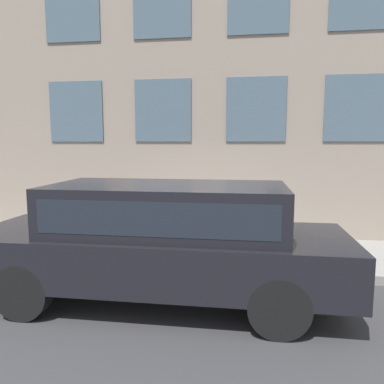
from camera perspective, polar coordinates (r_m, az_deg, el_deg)
ground_plane at (r=6.74m, az=0.25°, el=-12.68°), size 80.00×80.00×0.00m
sidewalk at (r=7.84m, az=1.51°, el=-9.14°), size 2.40×60.00×0.16m
building_facade at (r=9.15m, az=2.72°, el=22.08°), size 0.33×40.00×9.25m
fire_hydrant at (r=7.06m, az=1.61°, el=-7.34°), size 0.37×0.48×0.71m
person at (r=7.17m, az=-1.57°, el=-4.05°), size 0.29×0.19×1.22m
parked_truck_charcoal_near at (r=5.43m, az=-4.48°, el=-6.53°), size 1.83×5.33×1.74m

